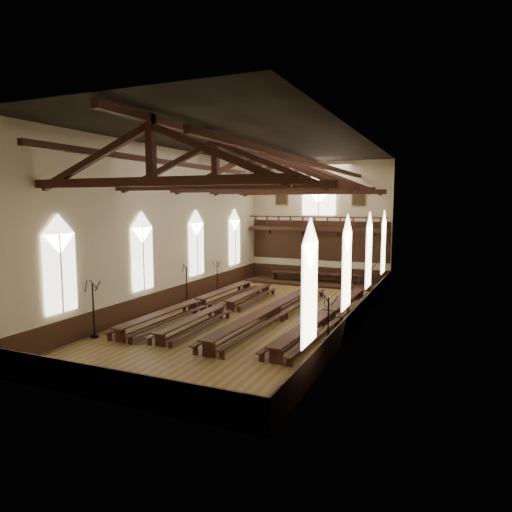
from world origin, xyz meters
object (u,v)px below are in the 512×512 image
at_px(refectory_row_c, 273,309).
at_px(dais, 316,283).
at_px(candelabrum_right_far, 369,291).
at_px(refectory_row_d, 328,314).
at_px(refectory_row_b, 225,306).
at_px(candelabrum_left_near, 94,320).
at_px(high_table, 316,274).
at_px(candelabrum_left_far, 217,282).
at_px(candelabrum_left_mid, 187,291).
at_px(refectory_row_a, 197,302).
at_px(candelabrum_right_near, 328,334).
at_px(candelabrum_right_mid, 348,314).

relative_size(refectory_row_c, dais, 1.31).
bearing_deg(candelabrum_right_far, refectory_row_d, -101.02).
bearing_deg(refectory_row_b, refectory_row_d, 3.27).
distance_m(candelabrum_left_near, candelabrum_right_far, 17.19).
bearing_deg(high_table, candelabrum_left_far, -133.51).
distance_m(refectory_row_d, candelabrum_left_mid, 10.02).
bearing_deg(refectory_row_a, refectory_row_d, 2.22).
height_order(refectory_row_c, refectory_row_d, refectory_row_c).
xyz_separation_m(refectory_row_c, candelabrum_right_near, (4.30, -4.35, 0.20)).
bearing_deg(candelabrum_right_far, refectory_row_c, -124.47).
xyz_separation_m(refectory_row_b, candelabrum_left_mid, (-3.73, 1.77, 0.29)).
relative_size(candelabrum_left_mid, candelabrum_right_mid, 1.00).
xyz_separation_m(refectory_row_d, candelabrum_right_near, (1.18, -4.57, 0.23)).
bearing_deg(candelabrum_left_far, candelabrum_left_mid, -90.00).
relative_size(candelabrum_left_mid, candelabrum_right_near, 1.00).
height_order(dais, candelabrum_left_mid, candelabrum_left_mid).
bearing_deg(dais, high_table, -98.88).
bearing_deg(candelabrum_right_far, candelabrum_right_near, -90.00).
relative_size(candelabrum_right_near, candelabrum_right_far, 0.93).
bearing_deg(dais, candelabrum_right_far, -47.22).
height_order(refectory_row_b, candelabrum_left_near, candelabrum_left_near).
distance_m(refectory_row_c, dais, 12.03).
bearing_deg(candelabrum_right_far, refectory_row_b, -139.03).
height_order(refectory_row_a, candelabrum_right_mid, candelabrum_right_mid).
distance_m(refectory_row_d, candelabrum_left_near, 12.19).
relative_size(high_table, candelabrum_right_near, 2.89).
bearing_deg(refectory_row_d, candelabrum_right_mid, -18.17).
bearing_deg(candelabrum_right_mid, candelabrum_left_near, -148.94).
bearing_deg(high_table, candelabrum_right_mid, -66.49).
bearing_deg(candelabrum_left_near, high_table, 72.83).
relative_size(dais, candelabrum_right_near, 4.39).
xyz_separation_m(refectory_row_b, refectory_row_d, (6.20, 0.35, 0.06)).
height_order(refectory_row_d, dais, refectory_row_d).
height_order(refectory_row_a, candelabrum_right_far, candelabrum_right_far).
distance_m(refectory_row_c, high_table, 12.02).
xyz_separation_m(candelabrum_right_near, candelabrum_right_far, (0.00, 10.62, 0.06)).
distance_m(refectory_row_b, candelabrum_left_near, 7.69).
height_order(candelabrum_left_near, candelabrum_right_mid, candelabrum_left_near).
bearing_deg(candelabrum_left_far, refectory_row_a, -72.83).
distance_m(candelabrum_right_near, candelabrum_right_far, 10.62).
distance_m(candelabrum_left_far, candelabrum_right_near, 15.07).
xyz_separation_m(high_table, candelabrum_right_mid, (5.28, -12.15, -0.01)).
distance_m(candelabrum_left_mid, candelabrum_right_near, 12.61).
bearing_deg(refectory_row_b, candelabrum_left_mid, 154.65).
bearing_deg(candelabrum_right_near, high_table, 107.93).
bearing_deg(candelabrum_left_far, candelabrum_right_mid, -28.46).
distance_m(refectory_row_b, candelabrum_right_far, 9.77).
xyz_separation_m(high_table, candelabrum_left_far, (-5.82, -6.13, -0.09)).
relative_size(refectory_row_d, candelabrum_right_far, 5.26).
relative_size(refectory_row_a, dais, 1.27).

